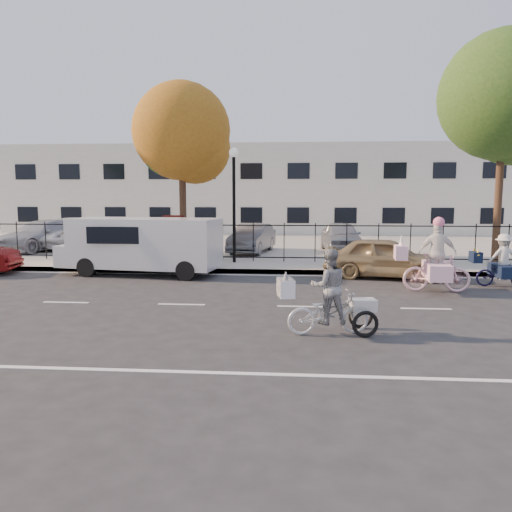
# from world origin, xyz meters

# --- Properties ---
(ground) EXTENTS (120.00, 120.00, 0.00)m
(ground) POSITION_xyz_m (0.00, 0.00, 0.00)
(ground) COLOR #333334
(road_markings) EXTENTS (60.00, 9.52, 0.01)m
(road_markings) POSITION_xyz_m (0.00, 0.00, 0.01)
(road_markings) COLOR silver
(road_markings) RESTS_ON ground
(curb) EXTENTS (60.00, 0.10, 0.15)m
(curb) POSITION_xyz_m (0.00, 5.05, 0.07)
(curb) COLOR #A8A399
(curb) RESTS_ON ground
(sidewalk) EXTENTS (60.00, 2.20, 0.15)m
(sidewalk) POSITION_xyz_m (0.00, 6.10, 0.07)
(sidewalk) COLOR #A8A399
(sidewalk) RESTS_ON ground
(parking_lot) EXTENTS (60.00, 15.60, 0.15)m
(parking_lot) POSITION_xyz_m (0.00, 15.00, 0.07)
(parking_lot) COLOR #A8A399
(parking_lot) RESTS_ON ground
(iron_fence) EXTENTS (58.00, 0.06, 1.50)m
(iron_fence) POSITION_xyz_m (0.00, 7.20, 0.90)
(iron_fence) COLOR black
(iron_fence) RESTS_ON sidewalk
(building) EXTENTS (34.00, 10.00, 6.00)m
(building) POSITION_xyz_m (0.00, 25.00, 3.00)
(building) COLOR silver
(building) RESTS_ON ground
(lamppost) EXTENTS (0.36, 0.36, 4.33)m
(lamppost) POSITION_xyz_m (0.50, 6.80, 3.11)
(lamppost) COLOR black
(lamppost) RESTS_ON sidewalk
(street_sign) EXTENTS (0.85, 0.06, 1.80)m
(street_sign) POSITION_xyz_m (-1.85, 6.80, 1.42)
(street_sign) COLOR black
(street_sign) RESTS_ON sidewalk
(zebra_trike) EXTENTS (2.00, 1.00, 1.71)m
(zebra_trike) POSITION_xyz_m (3.50, -2.36, 0.66)
(zebra_trike) COLOR silver
(zebra_trike) RESTS_ON ground
(unicorn_bike) EXTENTS (2.13, 1.49, 2.13)m
(unicorn_bike) POSITION_xyz_m (6.78, 2.19, 0.79)
(unicorn_bike) COLOR #FFC2CD
(unicorn_bike) RESTS_ON ground
(bull_bike) EXTENTS (1.69, 1.15, 1.59)m
(bull_bike) POSITION_xyz_m (9.00, 3.20, 0.63)
(bull_bike) COLOR black
(bull_bike) RESTS_ON ground
(white_van) EXTENTS (5.66, 2.49, 1.94)m
(white_van) POSITION_xyz_m (-2.37, 4.50, 1.07)
(white_van) COLOR silver
(white_van) RESTS_ON ground
(gold_sedan) EXTENTS (4.21, 2.38, 1.35)m
(gold_sedan) POSITION_xyz_m (5.80, 4.50, 0.68)
(gold_sedan) COLOR #A08457
(gold_sedan) RESTS_ON ground
(pedestrian) EXTENTS (0.60, 0.40, 1.62)m
(pedestrian) POSITION_xyz_m (-3.93, 6.33, 0.96)
(pedestrian) COLOR black
(pedestrian) RESTS_ON sidewalk
(lot_car_a) EXTENTS (3.39, 5.18, 1.39)m
(lot_car_a) POSITION_xyz_m (-8.91, 10.28, 0.85)
(lot_car_a) COLOR #AEB0B6
(lot_car_a) RESTS_ON parking_lot
(lot_car_b) EXTENTS (2.93, 5.42, 1.44)m
(lot_car_b) POSITION_xyz_m (-8.23, 11.50, 0.87)
(lot_car_b) COLOR white
(lot_car_b) RESTS_ON parking_lot
(lot_car_c) EXTENTS (1.98, 4.00, 1.26)m
(lot_car_c) POSITION_xyz_m (0.90, 10.05, 0.78)
(lot_car_c) COLOR #54565C
(lot_car_c) RESTS_ON parking_lot
(lot_car_d) EXTENTS (1.81, 4.08, 1.36)m
(lot_car_d) POSITION_xyz_m (4.91, 10.74, 0.83)
(lot_car_d) COLOR #929399
(lot_car_d) RESTS_ON parking_lot
(tree_mid) EXTENTS (3.95, 3.95, 7.24)m
(tree_mid) POSITION_xyz_m (-1.63, 8.20, 5.07)
(tree_mid) COLOR #442D1D
(tree_mid) RESTS_ON ground
(tree_east) EXTENTS (4.79, 4.79, 8.78)m
(tree_east) POSITION_xyz_m (10.66, 7.72, 6.15)
(tree_east) COLOR #442D1D
(tree_east) RESTS_ON ground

